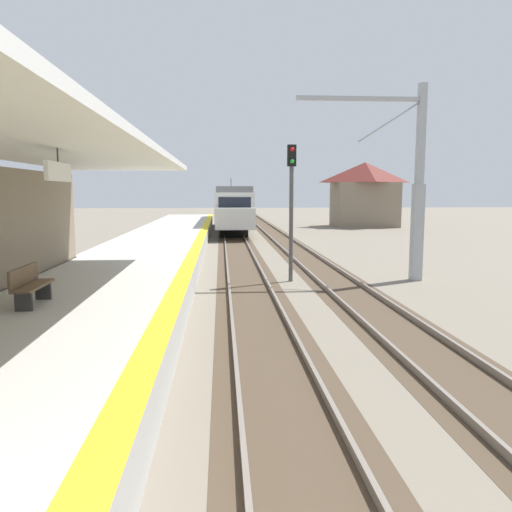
% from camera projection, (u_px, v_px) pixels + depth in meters
% --- Properties ---
extents(station_platform, '(5.00, 80.00, 0.91)m').
position_uv_depth(station_platform, '(126.00, 276.00, 17.85)').
color(station_platform, '#B7B5AD').
rests_on(station_platform, ground).
extents(track_pair_nearest_platform, '(2.34, 120.00, 0.16)m').
position_uv_depth(track_pair_nearest_platform, '(244.00, 269.00, 22.16)').
color(track_pair_nearest_platform, '#4C3D2D').
rests_on(track_pair_nearest_platform, ground).
extents(track_pair_middle, '(2.34, 120.00, 0.16)m').
position_uv_depth(track_pair_middle, '(320.00, 268.00, 22.40)').
color(track_pair_middle, '#4C3D2D').
rests_on(track_pair_middle, ground).
extents(approaching_train, '(2.93, 19.60, 4.76)m').
position_uv_depth(approaching_train, '(232.00, 207.00, 44.38)').
color(approaching_train, silver).
rests_on(approaching_train, ground).
extents(rail_signal_post, '(0.32, 0.34, 5.20)m').
position_uv_depth(rail_signal_post, '(291.00, 199.00, 19.03)').
color(rail_signal_post, '#4C4C4C').
rests_on(rail_signal_post, ground).
extents(catenary_pylon_far_side, '(5.00, 0.40, 7.50)m').
position_uv_depth(catenary_pylon_far_side, '(411.00, 188.00, 19.24)').
color(catenary_pylon_far_side, '#9EA3A8').
rests_on(catenary_pylon_far_side, ground).
extents(platform_bench, '(0.45, 1.60, 0.88)m').
position_uv_depth(platform_bench, '(30.00, 284.00, 11.25)').
color(platform_bench, brown).
rests_on(platform_bench, station_platform).
extents(distant_trackside_house, '(6.60, 5.28, 6.40)m').
position_uv_depth(distant_trackside_house, '(365.00, 193.00, 50.20)').
color(distant_trackside_house, '#7F705B').
rests_on(distant_trackside_house, ground).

